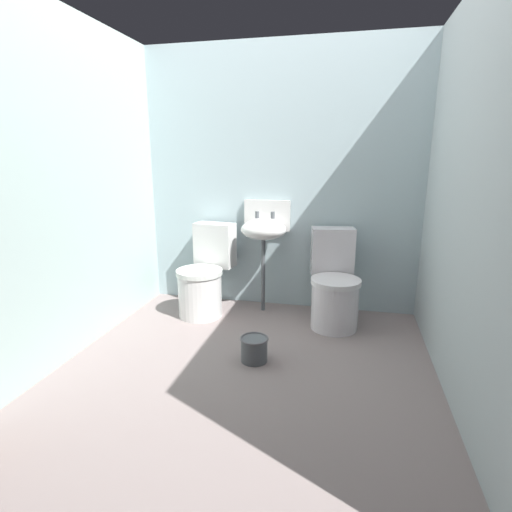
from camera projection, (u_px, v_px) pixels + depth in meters
ground_plane at (246, 374)px, 2.68m from camera, size 2.86×2.87×0.08m
wall_back at (280, 180)px, 3.60m from camera, size 2.86×0.10×2.32m
wall_left at (68, 188)px, 2.76m from camera, size 0.10×2.67×2.32m
wall_right at (474, 197)px, 2.20m from camera, size 0.10×2.67×2.32m
toilet_left at (205, 278)px, 3.56m from camera, size 0.47×0.64×0.78m
toilet_right at (334, 287)px, 3.31m from camera, size 0.47×0.64×0.78m
sink at (264, 228)px, 3.52m from camera, size 0.42×0.35×0.99m
bucket at (254, 348)px, 2.75m from camera, size 0.20×0.20×0.17m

